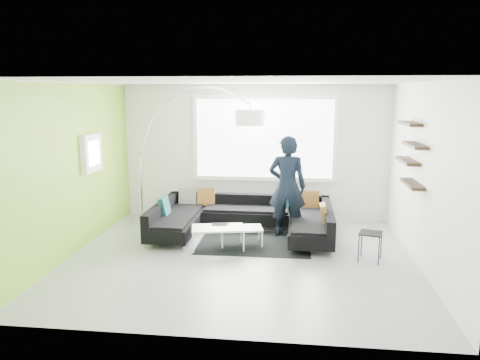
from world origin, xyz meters
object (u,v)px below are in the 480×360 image
object	(u,v)px
arc_lamp	(140,156)
person	(287,187)
laptop	(220,225)
side_table	(370,247)
coffee_table	(230,236)
sectional_sofa	(243,220)

from	to	relation	value
arc_lamp	person	size ratio (longest dim) A/B	1.47
person	laptop	world-z (taller)	person
side_table	person	distance (m)	1.91
coffee_table	arc_lamp	size ratio (longest dim) A/B	0.41
coffee_table	person	xyz separation A→B (m)	(0.96, 0.73, 0.75)
sectional_sofa	laptop	xyz separation A→B (m)	(-0.33, -0.62, 0.08)
sectional_sofa	arc_lamp	distance (m)	2.54
sectional_sofa	side_table	bearing A→B (deg)	-25.66
coffee_table	person	distance (m)	1.42
person	laptop	distance (m)	1.46
sectional_sofa	coffee_table	world-z (taller)	sectional_sofa
coffee_table	laptop	bearing A→B (deg)	167.92
side_table	laptop	bearing A→B (deg)	170.05
coffee_table	person	size ratio (longest dim) A/B	0.61
coffee_table	arc_lamp	xyz separation A→B (m)	(-2.02, 1.35, 1.19)
side_table	laptop	xyz separation A→B (m)	(-2.48, 0.43, 0.15)
coffee_table	side_table	distance (m)	2.35
sectional_sofa	laptop	bearing A→B (deg)	-117.60
person	laptop	bearing A→B (deg)	35.98
arc_lamp	laptop	size ratio (longest dim) A/B	8.85
arc_lamp	side_table	xyz separation A→B (m)	(4.33, -1.78, -1.14)
arc_lamp	laptop	distance (m)	2.50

